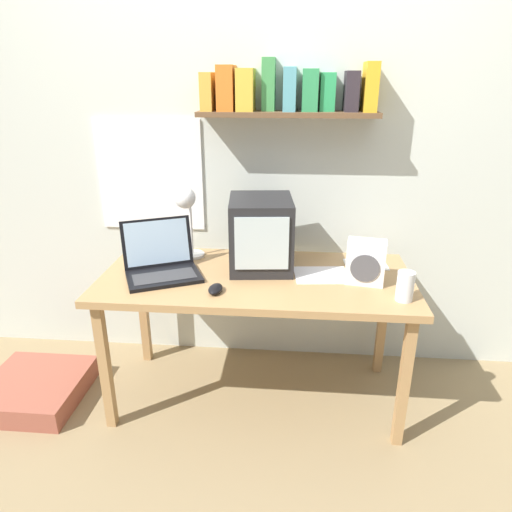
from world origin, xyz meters
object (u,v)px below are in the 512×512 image
at_px(loose_paper_near_laptop, 366,264).
at_px(printed_handout, 321,275).
at_px(corner_desk, 256,287).
at_px(desk_lamp, 187,209).
at_px(crt_monitor, 261,233).
at_px(space_heater, 366,262).
at_px(computer_mouse, 215,289).
at_px(juice_glass, 405,288).
at_px(floor_cushion, 35,389).
at_px(laptop, 161,261).

xyz_separation_m(loose_paper_near_laptop, printed_handout, (-0.23, -0.15, 0.00)).
xyz_separation_m(corner_desk, desk_lamp, (-0.37, 0.18, 0.34)).
distance_m(crt_monitor, loose_paper_near_laptop, 0.56).
bearing_deg(desk_lamp, space_heater, -7.32).
bearing_deg(computer_mouse, crt_monitor, 61.24).
bearing_deg(crt_monitor, desk_lamp, 165.54).
bearing_deg(loose_paper_near_laptop, juice_glass, -74.47).
bearing_deg(computer_mouse, corner_desk, 50.92).
height_order(crt_monitor, desk_lamp, desk_lamp).
distance_m(juice_glass, computer_mouse, 0.82).
bearing_deg(floor_cushion, corner_desk, 6.41).
distance_m(corner_desk, laptop, 0.48).
xyz_separation_m(corner_desk, space_heater, (0.51, -0.04, 0.16)).
relative_size(laptop, loose_paper_near_laptop, 1.96).
distance_m(juice_glass, loose_paper_near_laptop, 0.41).
distance_m(juice_glass, floor_cushion, 1.95).
distance_m(crt_monitor, printed_handout, 0.36).
bearing_deg(corner_desk, desk_lamp, 154.27).
xyz_separation_m(space_heater, printed_handout, (-0.19, 0.06, -0.10)).
bearing_deg(space_heater, crt_monitor, 172.20).
relative_size(computer_mouse, printed_handout, 0.40).
height_order(juice_glass, floor_cushion, juice_glass).
bearing_deg(space_heater, loose_paper_near_laptop, 89.86).
bearing_deg(printed_handout, floor_cushion, -173.88).
distance_m(corner_desk, space_heater, 0.53).
xyz_separation_m(desk_lamp, floor_cushion, (-0.79, -0.31, -0.92)).
height_order(crt_monitor, loose_paper_near_laptop, crt_monitor).
xyz_separation_m(corner_desk, loose_paper_near_laptop, (0.55, 0.18, 0.07)).
distance_m(desk_lamp, computer_mouse, 0.50).
bearing_deg(space_heater, corner_desk, -174.38).
height_order(laptop, printed_handout, laptop).
bearing_deg(juice_glass, corner_desk, 162.51).
relative_size(laptop, printed_handout, 1.58).
bearing_deg(computer_mouse, printed_handout, 25.61).
bearing_deg(laptop, printed_handout, -21.53).
xyz_separation_m(desk_lamp, space_heater, (0.87, -0.21, -0.17)).
height_order(juice_glass, space_heater, space_heater).
bearing_deg(computer_mouse, desk_lamp, 118.34).
height_order(laptop, computer_mouse, laptop).
xyz_separation_m(corner_desk, crt_monitor, (0.01, 0.12, 0.24)).
relative_size(juice_glass, loose_paper_near_laptop, 0.59).
distance_m(laptop, printed_handout, 0.78).
relative_size(corner_desk, loose_paper_near_laptop, 6.75).
bearing_deg(loose_paper_near_laptop, crt_monitor, -173.41).
distance_m(laptop, juice_glass, 1.13).
relative_size(crt_monitor, floor_cushion, 0.78).
xyz_separation_m(space_heater, computer_mouse, (-0.67, -0.16, -0.09)).
distance_m(computer_mouse, loose_paper_near_laptop, 0.80).
bearing_deg(juice_glass, computer_mouse, 179.66).
xyz_separation_m(computer_mouse, loose_paper_near_laptop, (0.71, 0.38, -0.01)).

